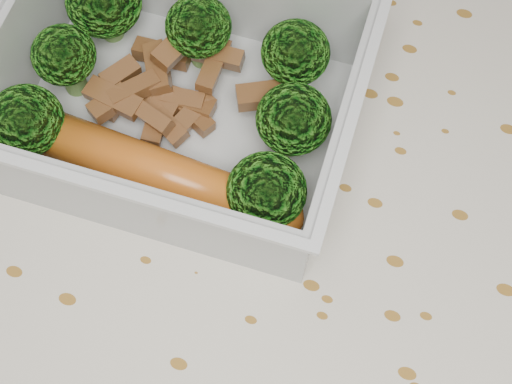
% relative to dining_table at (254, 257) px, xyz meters
% --- Properties ---
extents(dining_table, '(1.40, 0.90, 0.75)m').
position_rel_dining_table_xyz_m(dining_table, '(0.00, 0.00, 0.00)').
color(dining_table, brown).
rests_on(dining_table, ground).
extents(tablecloth, '(1.46, 0.96, 0.19)m').
position_rel_dining_table_xyz_m(tablecloth, '(0.00, 0.00, 0.05)').
color(tablecloth, beige).
rests_on(tablecloth, dining_table).
extents(lunch_container, '(0.20, 0.16, 0.07)m').
position_rel_dining_table_xyz_m(lunch_container, '(-0.06, 0.03, 0.11)').
color(lunch_container, silver).
rests_on(lunch_container, tablecloth).
extents(broccoli_florets, '(0.17, 0.12, 0.05)m').
position_rel_dining_table_xyz_m(broccoli_florets, '(-0.06, 0.04, 0.12)').
color(broccoli_florets, '#608C3F').
rests_on(broccoli_florets, lunch_container).
extents(meat_pile, '(0.11, 0.08, 0.03)m').
position_rel_dining_table_xyz_m(meat_pile, '(-0.07, 0.05, 0.11)').
color(meat_pile, brown).
rests_on(meat_pile, lunch_container).
extents(sausage, '(0.16, 0.03, 0.03)m').
position_rel_dining_table_xyz_m(sausage, '(-0.05, -0.01, 0.11)').
color(sausage, '#C7601A').
rests_on(sausage, lunch_container).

